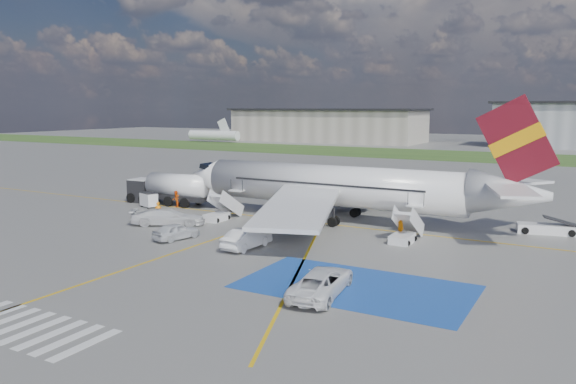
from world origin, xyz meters
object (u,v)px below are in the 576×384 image
object	(u,v)px
airliner	(346,187)
van_white_b	(168,214)
gpu_cart	(149,201)
van_white_a	(322,278)
car_silver_a	(176,231)
fuel_tanker	(170,191)
car_silver_b	(247,238)
belt_loader	(548,229)

from	to	relation	value
airliner	van_white_b	bearing A→B (deg)	-145.22
gpu_cart	van_white_a	bearing A→B (deg)	-11.07
car_silver_a	van_white_a	size ratio (longest dim) A/B	0.78
fuel_tanker	car_silver_b	size ratio (longest dim) A/B	2.18
belt_loader	car_silver_b	world-z (taller)	car_silver_b
fuel_tanker	belt_loader	world-z (taller)	fuel_tanker
car_silver_a	airliner	bearing A→B (deg)	-111.76
airliner	van_white_b	xyz separation A→B (m)	(-13.75, -9.55, -2.39)
gpu_cart	car_silver_a	world-z (taller)	gpu_cart
car_silver_a	van_white_b	xyz separation A→B (m)	(-4.50, 4.14, 0.30)
van_white_b	airliner	bearing A→B (deg)	-84.77
car_silver_b	van_white_b	world-z (taller)	van_white_b
gpu_cart	van_white_a	distance (m)	33.71
belt_loader	van_white_a	size ratio (longest dim) A/B	1.04
belt_loader	car_silver_a	bearing A→B (deg)	-159.07
van_white_a	fuel_tanker	bearing A→B (deg)	-42.79
airliner	gpu_cart	size ratio (longest dim) A/B	16.19
airliner	van_white_b	distance (m)	16.92
gpu_cart	belt_loader	bearing A→B (deg)	29.13
belt_loader	fuel_tanker	bearing A→B (deg)	174.38
car_silver_b	van_white_a	bearing A→B (deg)	147.56
gpu_cart	car_silver_b	distance (m)	21.80
belt_loader	van_white_a	world-z (taller)	van_white_a
fuel_tanker	van_white_b	size ratio (longest dim) A/B	2.04
fuel_tanker	van_white_b	bearing A→B (deg)	-52.49
airliner	gpu_cart	distance (m)	22.33
belt_loader	car_silver_a	xyz separation A→B (m)	(-26.73, -17.43, 0.31)
airliner	car_silver_b	distance (m)	13.80
fuel_tanker	car_silver_b	distance (m)	22.52
van_white_a	gpu_cart	bearing A→B (deg)	-38.33
gpu_cart	belt_loader	size ratio (longest dim) A/B	0.42
belt_loader	car_silver_b	xyz separation A→B (m)	(-19.99, -17.05, 0.40)
airliner	gpu_cart	bearing A→B (deg)	-171.28
gpu_cart	car_silver_a	size ratio (longest dim) A/B	0.55
airliner	belt_loader	size ratio (longest dim) A/B	6.76
belt_loader	van_white_b	bearing A→B (deg)	-169.13
airliner	gpu_cart	xyz separation A→B (m)	(-21.91, -3.36, -2.65)
airliner	fuel_tanker	distance (m)	21.26
airliner	fuel_tanker	world-z (taller)	airliner
fuel_tanker	car_silver_a	bearing A→B (deg)	-49.93
airliner	car_silver_a	xyz separation A→B (m)	(-9.26, -13.70, -2.69)
fuel_tanker	belt_loader	size ratio (longest dim) A/B	1.92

